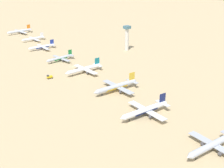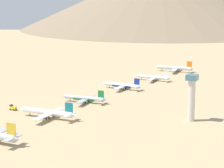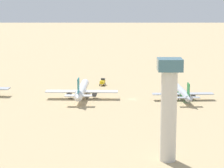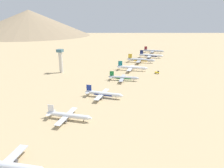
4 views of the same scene
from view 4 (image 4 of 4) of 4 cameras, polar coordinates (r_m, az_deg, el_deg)
The scene contains 13 objects.
ground_plane at distance 260.90m, azimuth 4.21°, elevation 2.50°, with size 2216.60×2216.60×0.00m, color tan.
parked_jet_0 at distance 113.52m, azimuth -27.91°, elevation -19.63°, with size 42.01×34.13×12.11m.
parked_jet_1 at distance 149.81m, azimuth -12.29°, elevation -8.63°, with size 35.70×28.90×10.32m.
parked_jet_2 at distance 186.09m, azimuth -2.54°, elevation -2.76°, with size 37.73×30.65×10.88m.
parked_jet_3 at distance 236.71m, azimuth 3.17°, elevation 1.79°, with size 36.96×30.04×10.65m.
parked_jet_4 at distance 283.35m, azimuth 5.50°, elevation 4.61°, with size 44.02×35.65×12.73m.
parked_jet_5 at distance 337.03m, azimuth 7.99°, elevation 6.72°, with size 47.18×38.31×13.61m.
parked_jet_6 at distance 382.41m, azimuth 10.79°, elevation 7.89°, with size 46.00×37.40×13.26m.
parked_jet_7 at distance 438.84m, azimuth 11.53°, elevation 9.11°, with size 44.39×36.11×12.79m.
service_truck at distance 272.48m, azimuth 12.56°, elevation 3.24°, with size 5.48×3.37×3.90m.
control_tower at distance 276.88m, azimuth -14.23°, elevation 6.59°, with size 7.20×7.20×31.17m.
desert_hill_0 at distance 1136.51m, azimuth -17.09°, elevation 15.35°, with size 416.13×416.13×63.36m, color #70604C.
desert_hill_1 at distance 936.83m, azimuth -22.12°, elevation 15.63°, with size 495.46×495.46×102.31m, color #8C775B.
Camera 4 is at (43.25, -247.71, 69.57)m, focal length 32.56 mm.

